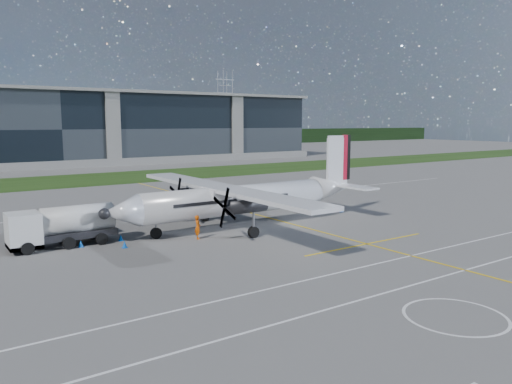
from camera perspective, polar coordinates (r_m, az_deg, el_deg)
ground at (r=75.48m, az=-15.68°, el=0.90°), size 400.00×400.00×0.00m
grass_strip at (r=83.04m, az=-17.48°, el=1.46°), size 400.00×18.00×0.04m
terminal_building at (r=113.56m, az=-22.47°, el=6.67°), size 120.00×20.00×15.00m
tree_line at (r=172.75m, az=-26.65°, el=5.18°), size 400.00×6.00×6.00m
pylon_east at (r=211.41m, az=-3.54°, el=9.63°), size 9.00×4.60×30.00m
yellow_taxiway_centerline at (r=49.94m, az=-1.02°, el=-2.31°), size 0.20×70.00×0.01m
white_lane_line at (r=30.84m, az=19.73°, el=-9.33°), size 90.00×0.15×0.01m
turboprop_aircraft at (r=42.61m, az=-1.24°, el=1.14°), size 24.75×25.67×7.70m
fuel_tanker_truck at (r=38.57m, az=-22.05°, el=-3.78°), size 7.78×2.53×2.92m
baggage_tug at (r=41.59m, az=-19.61°, el=-3.47°), size 3.35×2.01×2.01m
ground_crew_person at (r=38.64m, az=-6.68°, el=-3.82°), size 0.91×1.04×2.12m
safety_cone_stbdwing at (r=52.55m, az=-10.78°, el=-1.66°), size 0.36×0.36×0.50m
safety_cone_tail at (r=50.73m, az=9.71°, el=-1.98°), size 0.36×0.36×0.50m
safety_cone_nose_port at (r=37.12m, az=-14.79°, el=-5.81°), size 0.36×0.36×0.50m
safety_cone_nose_stbd at (r=39.33m, az=-15.20°, el=-5.05°), size 0.36×0.36×0.50m
safety_cone_fwd at (r=38.23m, az=-19.40°, el=-5.60°), size 0.36×0.36×0.50m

